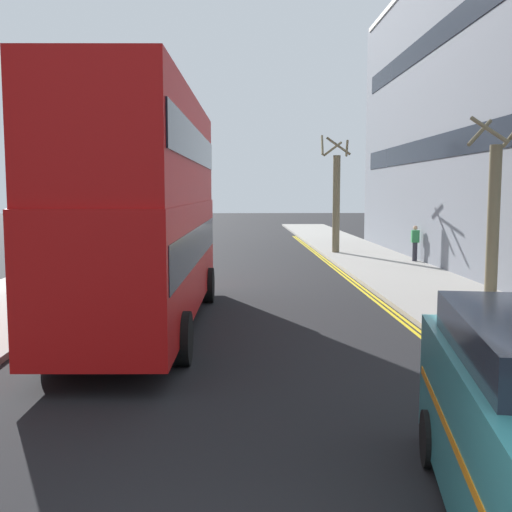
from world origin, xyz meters
The scene contains 8 objects.
sidewalk_right centered at (6.50, 16.00, 0.07)m, with size 4.00×80.00×0.14m, color #9E9991.
sidewalk_left centered at (-6.50, 16.00, 0.07)m, with size 4.00×80.00×0.14m, color #9E9991.
kerb_line_outer centered at (4.40, 14.00, 0.00)m, with size 0.10×56.00×0.01m, color yellow.
kerb_line_inner centered at (4.24, 14.00, 0.00)m, with size 0.10×56.00×0.01m, color yellow.
double_decker_bus_away centered at (-2.14, 11.57, 3.03)m, with size 3.02×10.87×5.64m.
pedestrian_far centered at (8.19, 24.30, 0.99)m, with size 0.34×0.22×1.62m.
street_tree_mid centered at (7.77, 14.89, 2.66)m, with size 1.68×1.71×5.51m.
street_tree_far centered at (5.23, 28.51, 2.95)m, with size 1.53×1.56×6.11m.
Camera 1 is at (0.03, -3.38, 3.32)m, focal length 43.22 mm.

